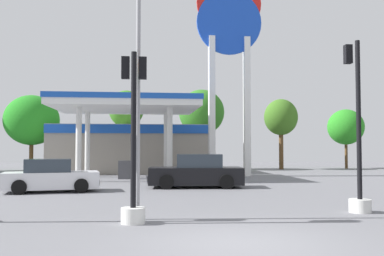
{
  "coord_description": "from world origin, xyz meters",
  "views": [
    {
      "loc": [
        -1.9,
        -8.66,
        1.92
      ],
      "look_at": [
        1.0,
        17.13,
        3.07
      ],
      "focal_mm": 40.63,
      "sensor_mm": 36.0,
      "label": 1
    }
  ],
  "objects_px": {
    "car_2": "(51,177)",
    "traffic_signal_1": "(358,159)",
    "car_0": "(196,172)",
    "tree_4": "(281,118)",
    "tree_3": "(202,112)",
    "traffic_signal_2": "(133,158)",
    "tree_2": "(126,110)",
    "corner_streetlamp": "(138,67)",
    "station_pole_sign": "(229,43)",
    "tree_5": "(346,127)",
    "tree_1": "(32,120)"
  },
  "relations": [
    {
      "from": "traffic_signal_2",
      "to": "tree_4",
      "type": "xyz_separation_m",
      "value": [
        12.15,
        25.46,
        2.84
      ]
    },
    {
      "from": "tree_3",
      "to": "tree_4",
      "type": "relative_size",
      "value": 1.13
    },
    {
      "from": "traffic_signal_1",
      "to": "tree_4",
      "type": "relative_size",
      "value": 0.84
    },
    {
      "from": "car_2",
      "to": "corner_streetlamp",
      "type": "height_order",
      "value": "corner_streetlamp"
    },
    {
      "from": "corner_streetlamp",
      "to": "car_0",
      "type": "bearing_deg",
      "value": 73.69
    },
    {
      "from": "traffic_signal_1",
      "to": "tree_1",
      "type": "distance_m",
      "value": 27.74
    },
    {
      "from": "car_0",
      "to": "tree_2",
      "type": "xyz_separation_m",
      "value": [
        -3.92,
        15.14,
        4.26
      ]
    },
    {
      "from": "traffic_signal_2",
      "to": "corner_streetlamp",
      "type": "xyz_separation_m",
      "value": [
        0.1,
        0.37,
        2.4
      ]
    },
    {
      "from": "tree_5",
      "to": "tree_4",
      "type": "bearing_deg",
      "value": -173.79
    },
    {
      "from": "tree_1",
      "to": "tree_3",
      "type": "relative_size",
      "value": 0.87
    },
    {
      "from": "car_2",
      "to": "tree_3",
      "type": "xyz_separation_m",
      "value": [
        8.95,
        17.77,
        4.29
      ]
    },
    {
      "from": "tree_2",
      "to": "tree_3",
      "type": "relative_size",
      "value": 0.95
    },
    {
      "from": "traffic_signal_2",
      "to": "tree_5",
      "type": "height_order",
      "value": "tree_5"
    },
    {
      "from": "traffic_signal_2",
      "to": "corner_streetlamp",
      "type": "bearing_deg",
      "value": 74.77
    },
    {
      "from": "traffic_signal_2",
      "to": "tree_1",
      "type": "height_order",
      "value": "tree_1"
    },
    {
      "from": "traffic_signal_1",
      "to": "tree_3",
      "type": "xyz_separation_m",
      "value": [
        -1.33,
        24.86,
        3.36
      ]
    },
    {
      "from": "car_0",
      "to": "traffic_signal_2",
      "type": "xyz_separation_m",
      "value": [
        -2.77,
        -9.48,
        0.93
      ]
    },
    {
      "from": "tree_3",
      "to": "corner_streetlamp",
      "type": "distance_m",
      "value": 26.12
    },
    {
      "from": "car_0",
      "to": "tree_4",
      "type": "height_order",
      "value": "tree_4"
    },
    {
      "from": "corner_streetlamp",
      "to": "tree_3",
      "type": "bearing_deg",
      "value": 78.63
    },
    {
      "from": "station_pole_sign",
      "to": "tree_2",
      "type": "height_order",
      "value": "station_pole_sign"
    },
    {
      "from": "traffic_signal_2",
      "to": "tree_1",
      "type": "relative_size",
      "value": 0.72
    },
    {
      "from": "traffic_signal_2",
      "to": "tree_2",
      "type": "relative_size",
      "value": 0.66
    },
    {
      "from": "traffic_signal_1",
      "to": "tree_3",
      "type": "distance_m",
      "value": 25.12
    },
    {
      "from": "car_2",
      "to": "corner_streetlamp",
      "type": "relative_size",
      "value": 0.62
    },
    {
      "from": "tree_3",
      "to": "station_pole_sign",
      "type": "bearing_deg",
      "value": -85.44
    },
    {
      "from": "car_2",
      "to": "traffic_signal_1",
      "type": "bearing_deg",
      "value": -34.59
    },
    {
      "from": "station_pole_sign",
      "to": "tree_4",
      "type": "xyz_separation_m",
      "value": [
        6.21,
        8.23,
        -4.44
      ]
    },
    {
      "from": "tree_5",
      "to": "car_2",
      "type": "bearing_deg",
      "value": -140.92
    },
    {
      "from": "car_2",
      "to": "tree_1",
      "type": "bearing_deg",
      "value": 106.7
    },
    {
      "from": "car_2",
      "to": "corner_streetlamp",
      "type": "distance_m",
      "value": 9.34
    },
    {
      "from": "tree_4",
      "to": "car_0",
      "type": "bearing_deg",
      "value": -120.44
    },
    {
      "from": "car_0",
      "to": "tree_5",
      "type": "distance_m",
      "value": 23.04
    },
    {
      "from": "tree_2",
      "to": "tree_4",
      "type": "distance_m",
      "value": 13.35
    },
    {
      "from": "car_0",
      "to": "tree_3",
      "type": "relative_size",
      "value": 0.66
    },
    {
      "from": "car_0",
      "to": "tree_1",
      "type": "height_order",
      "value": "tree_1"
    },
    {
      "from": "tree_4",
      "to": "tree_3",
      "type": "bearing_deg",
      "value": 175.87
    },
    {
      "from": "traffic_signal_2",
      "to": "tree_1",
      "type": "distance_m",
      "value": 25.8
    },
    {
      "from": "tree_5",
      "to": "corner_streetlamp",
      "type": "xyz_separation_m",
      "value": [
        -18.3,
        -25.77,
        0.32
      ]
    },
    {
      "from": "car_2",
      "to": "tree_5",
      "type": "height_order",
      "value": "tree_5"
    },
    {
      "from": "traffic_signal_1",
      "to": "tree_4",
      "type": "height_order",
      "value": "tree_4"
    },
    {
      "from": "car_0",
      "to": "tree_1",
      "type": "distance_m",
      "value": 18.87
    },
    {
      "from": "tree_1",
      "to": "tree_2",
      "type": "xyz_separation_m",
      "value": [
        7.37,
        0.38,
        0.94
      ]
    },
    {
      "from": "tree_3",
      "to": "corner_streetlamp",
      "type": "height_order",
      "value": "tree_3"
    },
    {
      "from": "station_pole_sign",
      "to": "car_2",
      "type": "bearing_deg",
      "value": -136.86
    },
    {
      "from": "car_2",
      "to": "tree_3",
      "type": "relative_size",
      "value": 0.61
    },
    {
      "from": "tree_1",
      "to": "tree_2",
      "type": "distance_m",
      "value": 7.44
    },
    {
      "from": "tree_4",
      "to": "corner_streetlamp",
      "type": "distance_m",
      "value": 27.84
    },
    {
      "from": "car_0",
      "to": "corner_streetlamp",
      "type": "xyz_separation_m",
      "value": [
        -2.67,
        -9.12,
        3.33
      ]
    },
    {
      "from": "station_pole_sign",
      "to": "traffic_signal_2",
      "type": "bearing_deg",
      "value": -109.04
    }
  ]
}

